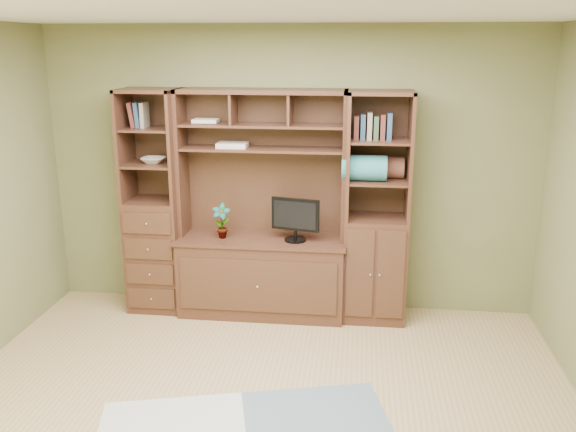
# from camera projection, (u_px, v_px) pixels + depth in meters

# --- Properties ---
(room) EXTENTS (4.60, 4.10, 2.64)m
(room) POSITION_uv_depth(u_px,v_px,m) (251.00, 238.00, 3.67)
(room) COLOR tan
(room) RESTS_ON ground
(center_hutch) EXTENTS (1.54, 0.53, 2.05)m
(center_hutch) POSITION_uv_depth(u_px,v_px,m) (261.00, 207.00, 5.43)
(center_hutch) COLOR #442517
(center_hutch) RESTS_ON ground
(left_tower) EXTENTS (0.50, 0.45, 2.05)m
(left_tower) POSITION_uv_depth(u_px,v_px,m) (154.00, 202.00, 5.58)
(left_tower) COLOR #442517
(left_tower) RESTS_ON ground
(right_tower) EXTENTS (0.55, 0.45, 2.05)m
(right_tower) POSITION_uv_depth(u_px,v_px,m) (377.00, 209.00, 5.35)
(right_tower) COLOR #442517
(right_tower) RESTS_ON ground
(monitor) EXTENTS (0.47, 0.29, 0.54)m
(monitor) POSITION_uv_depth(u_px,v_px,m) (295.00, 212.00, 5.37)
(monitor) COLOR black
(monitor) RESTS_ON center_hutch
(orchid) EXTENTS (0.17, 0.11, 0.32)m
(orchid) POSITION_uv_depth(u_px,v_px,m) (221.00, 221.00, 5.48)
(orchid) COLOR #993C34
(orchid) RESTS_ON center_hutch
(magazines) EXTENTS (0.27, 0.19, 0.04)m
(magazines) POSITION_uv_depth(u_px,v_px,m) (233.00, 145.00, 5.40)
(magazines) COLOR beige
(magazines) RESTS_ON center_hutch
(bowl) EXTENTS (0.21, 0.21, 0.05)m
(bowl) POSITION_uv_depth(u_px,v_px,m) (153.00, 160.00, 5.47)
(bowl) COLOR beige
(bowl) RESTS_ON left_tower
(blanket_teal) EXTENTS (0.38, 0.22, 0.22)m
(blanket_teal) POSITION_uv_depth(u_px,v_px,m) (364.00, 168.00, 5.22)
(blanket_teal) COLOR teal
(blanket_teal) RESTS_ON right_tower
(blanket_red) EXTENTS (0.34, 0.19, 0.19)m
(blanket_red) POSITION_uv_depth(u_px,v_px,m) (384.00, 167.00, 5.32)
(blanket_red) COLOR brown
(blanket_red) RESTS_ON right_tower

